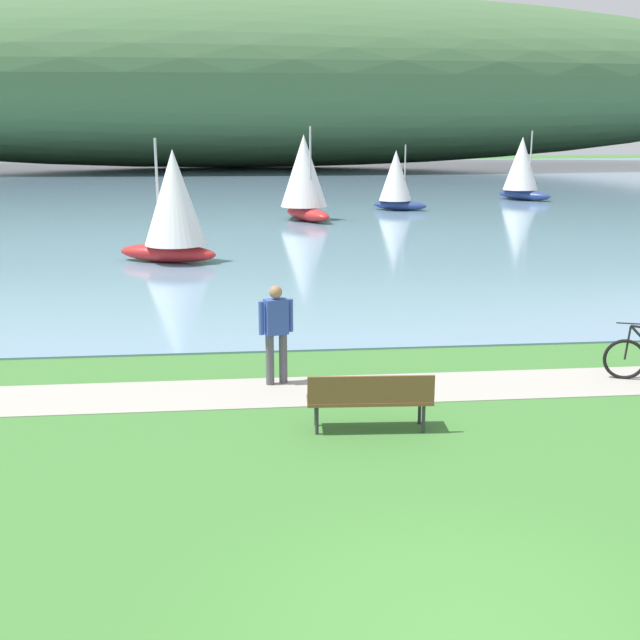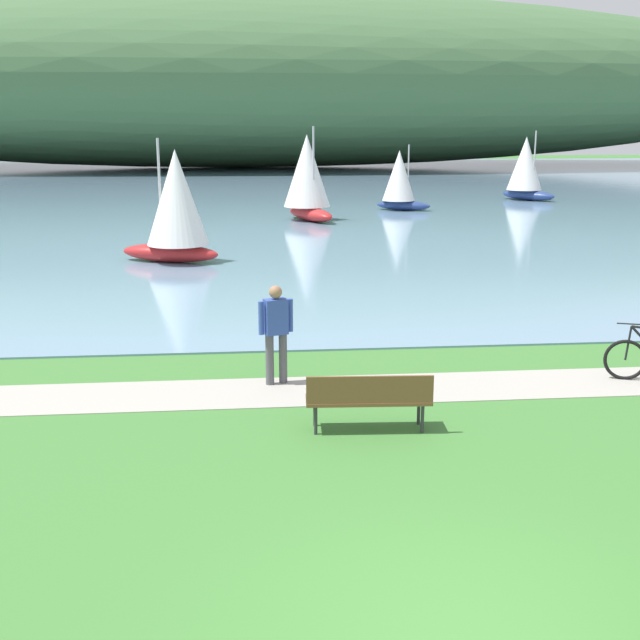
{
  "view_description": "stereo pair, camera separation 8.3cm",
  "coord_description": "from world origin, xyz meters",
  "px_view_note": "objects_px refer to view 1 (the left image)",
  "views": [
    {
      "loc": [
        -1.91,
        -5.96,
        4.35
      ],
      "look_at": [
        -0.55,
        7.51,
        1.0
      ],
      "focal_mm": 45.17,
      "sensor_mm": 36.0,
      "label": 1
    },
    {
      "loc": [
        -1.83,
        -5.97,
        4.35
      ],
      "look_at": [
        -0.55,
        7.51,
        1.0
      ],
      "focal_mm": 45.17,
      "sensor_mm": 36.0,
      "label": 2
    }
  ],
  "objects_px": {
    "sailboat_nearest_to_shore": "(522,168)",
    "sailboat_far_off": "(396,179)",
    "sailboat_toward_hillside": "(304,176)",
    "park_bench_near_camera": "(370,397)",
    "person_at_shoreline": "(276,328)",
    "sailboat_mid_bay": "(173,205)"
  },
  "relations": [
    {
      "from": "sailboat_nearest_to_shore",
      "to": "sailboat_far_off",
      "type": "height_order",
      "value": "sailboat_nearest_to_shore"
    },
    {
      "from": "sailboat_toward_hillside",
      "to": "sailboat_nearest_to_shore",
      "type": "bearing_deg",
      "value": 32.97
    },
    {
      "from": "sailboat_far_off",
      "to": "park_bench_near_camera",
      "type": "bearing_deg",
      "value": -101.73
    },
    {
      "from": "sailboat_toward_hillside",
      "to": "sailboat_far_off",
      "type": "height_order",
      "value": "sailboat_toward_hillside"
    },
    {
      "from": "park_bench_near_camera",
      "to": "sailboat_far_off",
      "type": "xyz_separation_m",
      "value": [
        6.03,
        29.07,
        1.03
      ]
    },
    {
      "from": "person_at_shoreline",
      "to": "sailboat_toward_hillside",
      "type": "distance_m",
      "value": 23.15
    },
    {
      "from": "person_at_shoreline",
      "to": "park_bench_near_camera",
      "type": "bearing_deg",
      "value": -61.75
    },
    {
      "from": "sailboat_mid_bay",
      "to": "sailboat_far_off",
      "type": "height_order",
      "value": "sailboat_mid_bay"
    },
    {
      "from": "person_at_shoreline",
      "to": "sailboat_nearest_to_shore",
      "type": "relative_size",
      "value": 0.45
    },
    {
      "from": "person_at_shoreline",
      "to": "sailboat_toward_hillside",
      "type": "height_order",
      "value": "sailboat_toward_hillside"
    },
    {
      "from": "sailboat_nearest_to_shore",
      "to": "sailboat_toward_hillside",
      "type": "xyz_separation_m",
      "value": [
        -12.95,
        -8.4,
        0.14
      ]
    },
    {
      "from": "person_at_shoreline",
      "to": "sailboat_far_off",
      "type": "xyz_separation_m",
      "value": [
        7.26,
        26.78,
        0.58
      ]
    },
    {
      "from": "park_bench_near_camera",
      "to": "sailboat_far_off",
      "type": "height_order",
      "value": "sailboat_far_off"
    },
    {
      "from": "park_bench_near_camera",
      "to": "person_at_shoreline",
      "type": "relative_size",
      "value": 1.07
    },
    {
      "from": "sailboat_nearest_to_shore",
      "to": "sailboat_toward_hillside",
      "type": "height_order",
      "value": "sailboat_toward_hillside"
    },
    {
      "from": "person_at_shoreline",
      "to": "sailboat_nearest_to_shore",
      "type": "distance_m",
      "value": 34.96
    },
    {
      "from": "park_bench_near_camera",
      "to": "sailboat_nearest_to_shore",
      "type": "xyz_separation_m",
      "value": [
        14.09,
        33.7,
        1.32
      ]
    },
    {
      "from": "sailboat_mid_bay",
      "to": "sailboat_far_off",
      "type": "distance_m",
      "value": 17.52
    },
    {
      "from": "sailboat_nearest_to_shore",
      "to": "sailboat_toward_hillside",
      "type": "relative_size",
      "value": 0.93
    },
    {
      "from": "park_bench_near_camera",
      "to": "sailboat_far_off",
      "type": "bearing_deg",
      "value": 78.27
    },
    {
      "from": "sailboat_toward_hillside",
      "to": "sailboat_far_off",
      "type": "xyz_separation_m",
      "value": [
        4.89,
        3.77,
        -0.42
      ]
    },
    {
      "from": "sailboat_nearest_to_shore",
      "to": "sailboat_far_off",
      "type": "distance_m",
      "value": 9.29
    }
  ]
}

